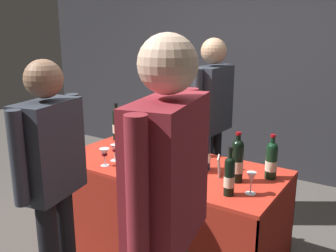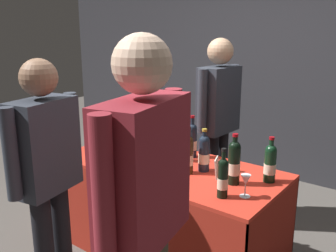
{
  "view_description": "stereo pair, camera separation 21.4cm",
  "coord_description": "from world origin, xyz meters",
  "px_view_note": "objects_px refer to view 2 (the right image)",
  "views": [
    {
      "loc": [
        1.44,
        -2.21,
        1.74
      ],
      "look_at": [
        0.0,
        0.0,
        1.04
      ],
      "focal_mm": 40.02,
      "sensor_mm": 36.0,
      "label": 1
    },
    {
      "loc": [
        1.61,
        -2.09,
        1.74
      ],
      "look_at": [
        0.0,
        0.0,
        1.04
      ],
      "focal_mm": 40.02,
      "sensor_mm": 36.0,
      "label": 2
    }
  ],
  "objects_px": {
    "tasting_table": "(168,192)",
    "featured_wine_bottle": "(123,123)",
    "wine_glass_near_taster": "(116,148)",
    "vendor_presenter": "(218,113)",
    "wine_glass_near_vendor": "(246,181)",
    "taster_foreground_right": "(47,166)",
    "display_bottle_0": "(204,153)",
    "wine_glass_mid": "(105,151)",
    "flower_vase": "(143,131)"
  },
  "relations": [
    {
      "from": "display_bottle_0",
      "to": "flower_vase",
      "type": "distance_m",
      "value": 0.75
    },
    {
      "from": "taster_foreground_right",
      "to": "vendor_presenter",
      "type": "bearing_deg",
      "value": -18.9
    },
    {
      "from": "wine_glass_near_vendor",
      "to": "wine_glass_near_taster",
      "type": "relative_size",
      "value": 1.09
    },
    {
      "from": "tasting_table",
      "to": "display_bottle_0",
      "type": "xyz_separation_m",
      "value": [
        0.28,
        0.06,
        0.36
      ]
    },
    {
      "from": "tasting_table",
      "to": "wine_glass_near_vendor",
      "type": "relative_size",
      "value": 12.09
    },
    {
      "from": "tasting_table",
      "to": "flower_vase",
      "type": "xyz_separation_m",
      "value": [
        -0.46,
        0.24,
        0.35
      ]
    },
    {
      "from": "featured_wine_bottle",
      "to": "display_bottle_0",
      "type": "relative_size",
      "value": 1.09
    },
    {
      "from": "taster_foreground_right",
      "to": "wine_glass_mid",
      "type": "bearing_deg",
      "value": 1.37
    },
    {
      "from": "display_bottle_0",
      "to": "taster_foreground_right",
      "type": "bearing_deg",
      "value": -119.32
    },
    {
      "from": "display_bottle_0",
      "to": "vendor_presenter",
      "type": "distance_m",
      "value": 0.78
    },
    {
      "from": "wine_glass_near_vendor",
      "to": "wine_glass_mid",
      "type": "relative_size",
      "value": 1.06
    },
    {
      "from": "wine_glass_near_vendor",
      "to": "taster_foreground_right",
      "type": "xyz_separation_m",
      "value": [
        -0.95,
        -0.72,
        0.09
      ]
    },
    {
      "from": "display_bottle_0",
      "to": "vendor_presenter",
      "type": "relative_size",
      "value": 0.19
    },
    {
      "from": "wine_glass_near_vendor",
      "to": "taster_foreground_right",
      "type": "distance_m",
      "value": 1.2
    },
    {
      "from": "tasting_table",
      "to": "wine_glass_near_vendor",
      "type": "height_order",
      "value": "wine_glass_near_vendor"
    },
    {
      "from": "wine_glass_near_taster",
      "to": "flower_vase",
      "type": "relative_size",
      "value": 0.31
    },
    {
      "from": "display_bottle_0",
      "to": "vendor_presenter",
      "type": "bearing_deg",
      "value": 113.2
    },
    {
      "from": "wine_glass_mid",
      "to": "featured_wine_bottle",
      "type": "bearing_deg",
      "value": 123.0
    },
    {
      "from": "featured_wine_bottle",
      "to": "vendor_presenter",
      "type": "xyz_separation_m",
      "value": [
        0.72,
        0.49,
        0.1
      ]
    },
    {
      "from": "featured_wine_bottle",
      "to": "display_bottle_0",
      "type": "height_order",
      "value": "featured_wine_bottle"
    },
    {
      "from": "featured_wine_bottle",
      "to": "wine_glass_mid",
      "type": "bearing_deg",
      "value": -57.0
    },
    {
      "from": "tasting_table",
      "to": "wine_glass_mid",
      "type": "xyz_separation_m",
      "value": [
        -0.38,
        -0.27,
        0.32
      ]
    },
    {
      "from": "display_bottle_0",
      "to": "vendor_presenter",
      "type": "xyz_separation_m",
      "value": [
        -0.31,
        0.71,
        0.11
      ]
    },
    {
      "from": "wine_glass_near_taster",
      "to": "flower_vase",
      "type": "height_order",
      "value": "flower_vase"
    },
    {
      "from": "tasting_table",
      "to": "featured_wine_bottle",
      "type": "xyz_separation_m",
      "value": [
        -0.75,
        0.29,
        0.37
      ]
    },
    {
      "from": "wine_glass_near_taster",
      "to": "vendor_presenter",
      "type": "height_order",
      "value": "vendor_presenter"
    },
    {
      "from": "wine_glass_mid",
      "to": "vendor_presenter",
      "type": "distance_m",
      "value": 1.12
    },
    {
      "from": "tasting_table",
      "to": "wine_glass_near_taster",
      "type": "relative_size",
      "value": 13.18
    },
    {
      "from": "taster_foreground_right",
      "to": "featured_wine_bottle",
      "type": "bearing_deg",
      "value": 11.97
    },
    {
      "from": "wine_glass_near_vendor",
      "to": "vendor_presenter",
      "type": "distance_m",
      "value": 1.19
    },
    {
      "from": "vendor_presenter",
      "to": "tasting_table",
      "type": "bearing_deg",
      "value": 5.09
    },
    {
      "from": "wine_glass_near_taster",
      "to": "flower_vase",
      "type": "xyz_separation_m",
      "value": [
        -0.07,
        0.39,
        0.04
      ]
    },
    {
      "from": "wine_glass_near_taster",
      "to": "flower_vase",
      "type": "bearing_deg",
      "value": 99.59
    },
    {
      "from": "wine_glass_mid",
      "to": "flower_vase",
      "type": "height_order",
      "value": "flower_vase"
    },
    {
      "from": "wine_glass_near_vendor",
      "to": "taster_foreground_right",
      "type": "relative_size",
      "value": 0.09
    },
    {
      "from": "taster_foreground_right",
      "to": "tasting_table",
      "type": "bearing_deg",
      "value": -27.19
    },
    {
      "from": "tasting_table",
      "to": "featured_wine_bottle",
      "type": "relative_size",
      "value": 5.02
    },
    {
      "from": "tasting_table",
      "to": "flower_vase",
      "type": "distance_m",
      "value": 0.63
    },
    {
      "from": "tasting_table",
      "to": "display_bottle_0",
      "type": "relative_size",
      "value": 5.48
    },
    {
      "from": "wine_glass_mid",
      "to": "taster_foreground_right",
      "type": "xyz_separation_m",
      "value": [
        0.14,
        -0.6,
        0.1
      ]
    },
    {
      "from": "wine_glass_near_taster",
      "to": "vendor_presenter",
      "type": "relative_size",
      "value": 0.08
    },
    {
      "from": "vendor_presenter",
      "to": "taster_foreground_right",
      "type": "bearing_deg",
      "value": -4.6
    },
    {
      "from": "vendor_presenter",
      "to": "taster_foreground_right",
      "type": "relative_size",
      "value": 1.05
    },
    {
      "from": "display_bottle_0",
      "to": "flower_vase",
      "type": "xyz_separation_m",
      "value": [
        -0.73,
        0.18,
        -0.0
      ]
    },
    {
      "from": "wine_glass_mid",
      "to": "wine_glass_near_taster",
      "type": "xyz_separation_m",
      "value": [
        -0.01,
        0.12,
        -0.01
      ]
    },
    {
      "from": "wine_glass_near_vendor",
      "to": "vendor_presenter",
      "type": "relative_size",
      "value": 0.09
    },
    {
      "from": "display_bottle_0",
      "to": "vendor_presenter",
      "type": "height_order",
      "value": "vendor_presenter"
    },
    {
      "from": "wine_glass_near_taster",
      "to": "taster_foreground_right",
      "type": "xyz_separation_m",
      "value": [
        0.15,
        -0.72,
        0.1
      ]
    },
    {
      "from": "flower_vase",
      "to": "tasting_table",
      "type": "bearing_deg",
      "value": -27.52
    },
    {
      "from": "wine_glass_mid",
      "to": "vendor_presenter",
      "type": "bearing_deg",
      "value": 71.43
    }
  ]
}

